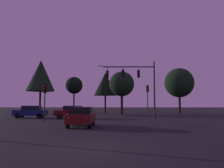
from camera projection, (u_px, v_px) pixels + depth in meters
name	position (u px, v px, depth m)	size (l,w,h in m)	color
ground_plane	(106.00, 116.00, 33.62)	(168.00, 168.00, 0.00)	black
traffic_signal_mast_arm	(135.00, 79.00, 27.98)	(6.83, 0.37, 6.80)	#232326
traffic_light_corner_left	(147.00, 94.00, 31.20)	(0.34, 0.37, 4.22)	#232326
traffic_light_corner_right	(44.00, 95.00, 23.57)	(0.37, 0.39, 3.71)	#232326
car_nearside_lane	(81.00, 116.00, 18.26)	(1.88, 4.03, 1.52)	#4C0F0F
car_crossing_left	(71.00, 112.00, 28.71)	(4.26, 2.06, 1.52)	#4C0F0F
car_crossing_right	(30.00, 112.00, 29.24)	(4.05, 1.84, 1.52)	#0F1947
tree_behind_sign	(40.00, 76.00, 43.09)	(5.14, 5.14, 9.75)	black
tree_left_far	(104.00, 84.00, 44.61)	(4.27, 4.27, 7.69)	black
tree_center_horizon	(121.00, 84.00, 40.58)	(4.29, 4.29, 7.31)	black
tree_right_cluster	(178.00, 83.00, 46.86)	(5.80, 5.80, 8.80)	black
tree_lot_edge	(73.00, 86.00, 47.99)	(3.46, 3.46, 7.21)	black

